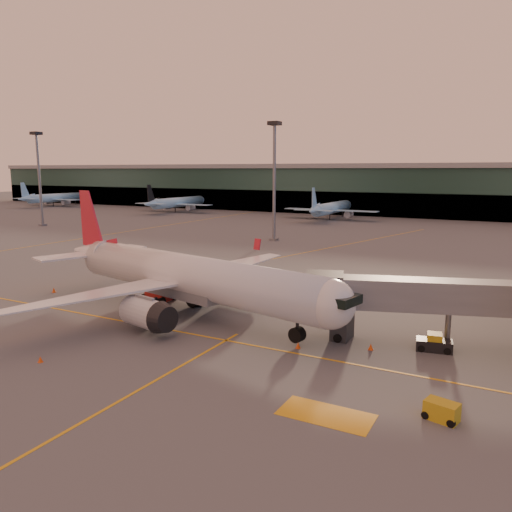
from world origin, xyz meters
The scene contains 16 objects.
ground centered at (0.00, 0.00, 0.00)m, with size 600.00×600.00×0.00m, color #4C4F54.
taxi_markings centered at (-7.32, 44.49, 0.01)m, with size 100.12×173.00×0.01m.
terminal centered at (0.00, 141.79, 8.76)m, with size 400.00×20.00×17.60m.
mast_west_far centered at (-90.00, 62.00, 14.86)m, with size 2.40×2.40×25.60m.
mast_west_near centered at (-20.00, 66.00, 14.86)m, with size 2.40×2.40×25.60m.
distant_aircraft_row centered at (-53.75, 118.00, 0.00)m, with size 225.00×34.00×13.00m.
main_airplane centered at (-3.65, 10.20, 4.16)m, with size 42.10×38.28×12.82m.
jet_bridge centered at (24.51, 13.02, 4.36)m, with size 25.64×10.78×6.20m.
catering_truck centered at (-9.82, 13.47, 2.19)m, with size 5.09×2.56×3.85m.
gpu_cart centered at (24.58, -1.26, 0.59)m, with size 2.29×1.68×1.20m.
pushback_tug centered at (22.23, 11.27, 0.62)m, with size 3.21×2.09×1.53m.
cone_nose centered at (17.36, 8.86, 0.27)m, with size 0.44×0.44×0.56m.
cone_tail centered at (-23.89, 10.14, 0.30)m, with size 0.49×0.49×0.62m.
cone_wing_right centered at (-5.57, -6.62, 0.25)m, with size 0.41×0.41×0.52m.
cone_wing_left centered at (-3.85, 26.58, 0.24)m, with size 0.38×0.38×0.49m.
cone_fwd centered at (11.63, 6.24, 0.27)m, with size 0.43×0.43×0.55m.
Camera 1 is at (28.02, -32.25, 15.43)m, focal length 35.00 mm.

